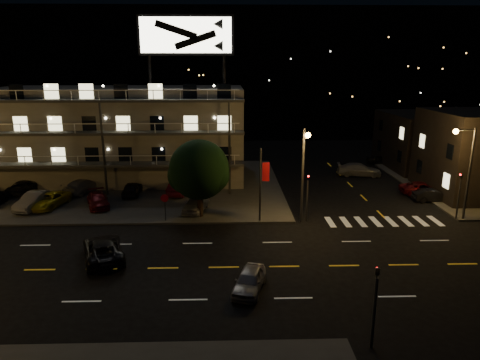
{
  "coord_description": "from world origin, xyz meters",
  "views": [
    {
      "loc": [
        2.3,
        -25.75,
        12.84
      ],
      "look_at": [
        3.3,
        8.0,
        3.82
      ],
      "focal_mm": 32.0,
      "sensor_mm": 36.0,
      "label": 1
    }
  ],
  "objects_px": {
    "road_car_west": "(103,249)",
    "lot_car_4": "(196,203)",
    "lot_car_2": "(49,200)",
    "lot_car_7": "(83,186)",
    "side_car_0": "(433,195)",
    "road_car_east": "(249,280)",
    "tree": "(199,171)"
  },
  "relations": [
    {
      "from": "road_car_west",
      "to": "lot_car_4",
      "type": "bearing_deg",
      "value": -140.99
    },
    {
      "from": "lot_car_2",
      "to": "lot_car_7",
      "type": "bearing_deg",
      "value": 83.75
    },
    {
      "from": "lot_car_2",
      "to": "road_car_west",
      "type": "relative_size",
      "value": 0.88
    },
    {
      "from": "side_car_0",
      "to": "road_car_east",
      "type": "xyz_separation_m",
      "value": [
        -18.8,
        -16.61,
        0.02
      ]
    },
    {
      "from": "side_car_0",
      "to": "road_car_east",
      "type": "height_order",
      "value": "road_car_east"
    },
    {
      "from": "road_car_west",
      "to": "lot_car_7",
      "type": "bearing_deg",
      "value": -87.92
    },
    {
      "from": "tree",
      "to": "road_car_east",
      "type": "relative_size",
      "value": 1.8
    },
    {
      "from": "lot_car_2",
      "to": "lot_car_7",
      "type": "relative_size",
      "value": 0.96
    },
    {
      "from": "lot_car_2",
      "to": "road_car_west",
      "type": "distance_m",
      "value": 13.69
    },
    {
      "from": "lot_car_4",
      "to": "road_car_east",
      "type": "xyz_separation_m",
      "value": [
        4.12,
        -14.07,
        -0.21
      ]
    },
    {
      "from": "lot_car_2",
      "to": "road_car_east",
      "type": "bearing_deg",
      "value": -28.83
    },
    {
      "from": "tree",
      "to": "side_car_0",
      "type": "height_order",
      "value": "tree"
    },
    {
      "from": "tree",
      "to": "lot_car_4",
      "type": "distance_m",
      "value": 3.6
    },
    {
      "from": "lot_car_2",
      "to": "tree",
      "type": "bearing_deg",
      "value": 0.77
    },
    {
      "from": "road_car_east",
      "to": "road_car_west",
      "type": "relative_size",
      "value": 0.71
    },
    {
      "from": "lot_car_4",
      "to": "road_car_east",
      "type": "distance_m",
      "value": 14.66
    },
    {
      "from": "tree",
      "to": "side_car_0",
      "type": "relative_size",
      "value": 1.79
    },
    {
      "from": "side_car_0",
      "to": "road_car_east",
      "type": "distance_m",
      "value": 25.09
    },
    {
      "from": "lot_car_2",
      "to": "side_car_0",
      "type": "relative_size",
      "value": 1.23
    },
    {
      "from": "lot_car_7",
      "to": "side_car_0",
      "type": "relative_size",
      "value": 1.28
    },
    {
      "from": "side_car_0",
      "to": "road_car_west",
      "type": "bearing_deg",
      "value": 114.08
    },
    {
      "from": "lot_car_7",
      "to": "lot_car_2",
      "type": "bearing_deg",
      "value": 90.36
    },
    {
      "from": "lot_car_7",
      "to": "lot_car_4",
      "type": "bearing_deg",
      "value": 171.79
    },
    {
      "from": "lot_car_4",
      "to": "road_car_east",
      "type": "relative_size",
      "value": 1.09
    },
    {
      "from": "lot_car_7",
      "to": "side_car_0",
      "type": "xyz_separation_m",
      "value": [
        35.06,
        -3.7,
        -0.23
      ]
    },
    {
      "from": "road_car_west",
      "to": "side_car_0",
      "type": "bearing_deg",
      "value": -177.37
    },
    {
      "from": "tree",
      "to": "lot_car_2",
      "type": "distance_m",
      "value": 14.82
    },
    {
      "from": "tree",
      "to": "road_car_west",
      "type": "relative_size",
      "value": 1.27
    },
    {
      "from": "lot_car_2",
      "to": "side_car_0",
      "type": "bearing_deg",
      "value": 13.93
    },
    {
      "from": "lot_car_2",
      "to": "lot_car_7",
      "type": "distance_m",
      "value": 4.93
    },
    {
      "from": "lot_car_4",
      "to": "lot_car_7",
      "type": "distance_m",
      "value": 13.64
    },
    {
      "from": "tree",
      "to": "lot_car_2",
      "type": "height_order",
      "value": "tree"
    }
  ]
}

